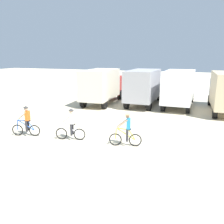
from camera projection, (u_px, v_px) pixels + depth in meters
name	position (u px, v px, depth m)	size (l,w,h in m)	color
ground_plane	(95.00, 150.00, 12.03)	(120.00, 120.00, 0.00)	beige
box_truck_cream_rv	(102.00, 85.00, 23.18)	(2.70, 6.86, 3.35)	beige
box_truck_grey_hauler	(144.00, 85.00, 22.59)	(2.41, 6.76, 3.35)	#9E9EA3
box_truck_avon_van	(179.00, 87.00, 21.59)	(2.45, 6.77, 3.35)	white
cyclist_orange_shirt	(26.00, 122.00, 13.99)	(1.68, 0.64, 1.82)	black
cyclist_cowboy_hat	(71.00, 125.00, 13.33)	(1.69, 0.61, 1.82)	black
cyclist_near_camera	(127.00, 131.00, 12.42)	(1.69, 0.63, 1.82)	black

